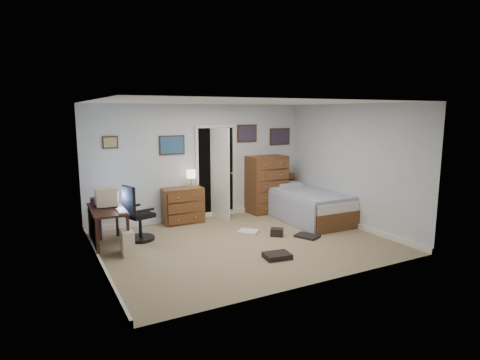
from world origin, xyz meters
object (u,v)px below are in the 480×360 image
Objects in this scene: tall_dresser at (267,184)px; bed at (307,205)px; low_dresser at (183,205)px; office_chair at (137,219)px; computer_desk at (102,218)px.

tall_dresser is 0.62× the size of bed.
tall_dresser is at bearing 2.37° from low_dresser.
office_chair reaches higher than low_dresser.
bed is at bearing -69.01° from tall_dresser.
tall_dresser is at bearing 14.04° from computer_desk.
bed is (4.27, -0.17, -0.20)m from computer_desk.
office_chair reaches higher than bed.
office_chair is 0.78× the size of tall_dresser.
office_chair reaches higher than computer_desk.
bed is (2.50, -1.01, -0.05)m from low_dresser.
office_chair is 1.38m from low_dresser.
tall_dresser reaches higher than low_dresser.
office_chair is 3.31m from tall_dresser.
low_dresser is 0.64× the size of tall_dresser.
computer_desk is 1.17× the size of office_chair.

